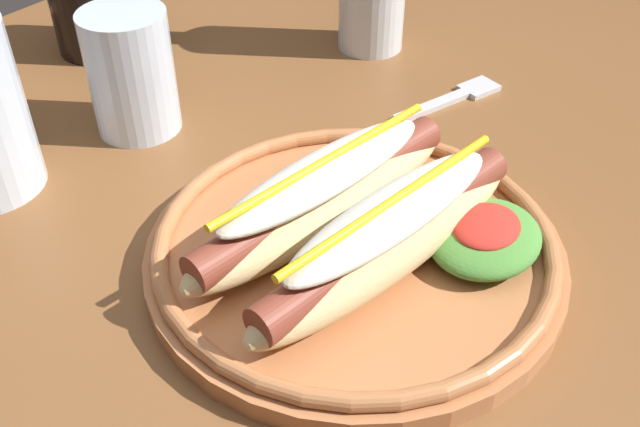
% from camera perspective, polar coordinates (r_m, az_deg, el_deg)
% --- Properties ---
extents(dining_table, '(1.24, 0.86, 0.74)m').
position_cam_1_polar(dining_table, '(0.63, -8.90, -7.45)').
color(dining_table, brown).
rests_on(dining_table, ground_plane).
extents(hot_dog_plate, '(0.29, 0.29, 0.08)m').
position_cam_1_polar(hot_dog_plate, '(0.50, 3.23, -1.73)').
color(hot_dog_plate, '#B77042').
rests_on(hot_dog_plate, dining_table).
extents(fork, '(0.12, 0.06, 0.00)m').
position_cam_1_polar(fork, '(0.71, 10.51, 8.95)').
color(fork, silver).
rests_on(fork, dining_table).
extents(soda_cup, '(0.09, 0.09, 0.10)m').
position_cam_1_polar(soda_cup, '(0.80, -17.24, 15.58)').
color(soda_cup, black).
rests_on(soda_cup, dining_table).
extents(water_cup, '(0.07, 0.07, 0.11)m').
position_cam_1_polar(water_cup, '(0.65, -14.59, 10.65)').
color(water_cup, silver).
rests_on(water_cup, dining_table).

